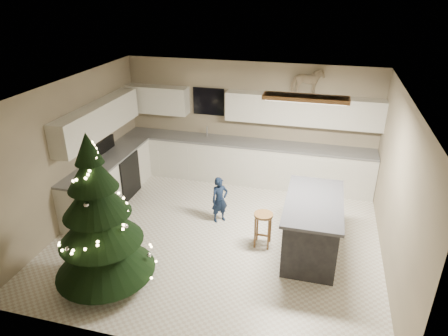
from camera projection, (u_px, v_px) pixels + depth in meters
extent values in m
plane|color=silver|center=(219.00, 234.00, 7.11)|extent=(5.50, 5.50, 0.00)
cube|color=tan|center=(249.00, 122.00, 8.75)|extent=(5.50, 0.02, 2.60)
cube|color=tan|center=(158.00, 262.00, 4.37)|extent=(5.50, 0.02, 2.60)
cube|color=tan|center=(72.00, 152.00, 7.19)|extent=(0.02, 5.00, 2.60)
cube|color=tan|center=(397.00, 188.00, 5.93)|extent=(0.02, 5.00, 2.60)
cube|color=silver|center=(218.00, 90.00, 6.01)|extent=(5.50, 5.00, 0.02)
cube|color=olive|center=(306.00, 98.00, 5.82)|extent=(1.25, 0.32, 0.06)
cube|color=white|center=(306.00, 100.00, 5.83)|extent=(1.15, 0.24, 0.02)
cube|color=silver|center=(245.00, 162.00, 8.85)|extent=(5.48, 0.60, 0.90)
cube|color=silver|center=(109.00, 181.00, 8.00)|extent=(0.60, 2.60, 0.90)
cube|color=slate|center=(245.00, 143.00, 8.64)|extent=(5.48, 0.62, 0.04)
cube|color=slate|center=(107.00, 160.00, 7.80)|extent=(0.62, 2.60, 0.04)
cube|color=silver|center=(157.00, 100.00, 8.89)|extent=(1.40, 0.35, 0.60)
cube|color=silver|center=(303.00, 110.00, 8.16)|extent=(3.20, 0.35, 0.60)
cube|color=silver|center=(99.00, 119.00, 7.61)|extent=(0.35, 2.60, 0.60)
cube|color=black|center=(209.00, 101.00, 8.76)|extent=(0.70, 0.04, 0.60)
cube|color=#99999E|center=(206.00, 140.00, 8.86)|extent=(0.55, 0.40, 0.06)
cylinder|color=#99999E|center=(207.00, 131.00, 8.88)|extent=(0.03, 0.03, 0.24)
cube|color=black|center=(117.00, 175.00, 8.26)|extent=(0.64, 0.75, 0.90)
cube|color=black|center=(103.00, 147.00, 8.06)|extent=(0.10, 0.75, 0.30)
cube|color=black|center=(312.00, 228.00, 6.50)|extent=(0.80, 1.60, 0.90)
cube|color=#2A292F|center=(314.00, 202.00, 6.30)|extent=(0.90, 1.70, 0.05)
cylinder|color=olive|center=(264.00, 215.00, 6.59)|extent=(0.32, 0.32, 0.04)
cylinder|color=olive|center=(255.00, 233.00, 6.65)|extent=(0.03, 0.03, 0.57)
cylinder|color=olive|center=(268.00, 235.00, 6.60)|extent=(0.03, 0.03, 0.57)
cylinder|color=olive|center=(257.00, 226.00, 6.84)|extent=(0.03, 0.03, 0.57)
cylinder|color=olive|center=(270.00, 228.00, 6.79)|extent=(0.03, 0.03, 0.57)
cube|color=olive|center=(263.00, 235.00, 6.76)|extent=(0.24, 0.03, 0.03)
cylinder|color=#3F2816|center=(107.00, 273.00, 5.94)|extent=(0.13, 0.13, 0.32)
cone|color=black|center=(103.00, 249.00, 5.76)|extent=(1.44, 1.44, 0.74)
cone|color=black|center=(99.00, 222.00, 5.55)|extent=(1.18, 1.18, 0.63)
cone|color=black|center=(95.00, 195.00, 5.38)|extent=(0.93, 0.93, 0.58)
cone|color=black|center=(91.00, 170.00, 5.22)|extent=(0.68, 0.68, 0.53)
cone|color=black|center=(87.00, 148.00, 5.08)|extent=(0.38, 0.38, 0.42)
sphere|color=#FFD88C|center=(153.00, 276.00, 5.72)|extent=(0.04, 0.04, 0.04)
sphere|color=#FFD88C|center=(156.00, 263.00, 5.91)|extent=(0.04, 0.04, 0.04)
sphere|color=#FFD88C|center=(154.00, 252.00, 6.08)|extent=(0.04, 0.04, 0.04)
sphere|color=#FFD88C|center=(148.00, 242.00, 6.23)|extent=(0.04, 0.04, 0.04)
sphere|color=#FFD88C|center=(139.00, 235.00, 6.33)|extent=(0.04, 0.04, 0.04)
sphere|color=#FFD88C|center=(128.00, 230.00, 6.38)|extent=(0.04, 0.04, 0.04)
sphere|color=#FFD88C|center=(115.00, 227.00, 6.38)|extent=(0.04, 0.04, 0.04)
sphere|color=#FFD88C|center=(102.00, 226.00, 6.32)|extent=(0.04, 0.04, 0.04)
sphere|color=#FFD88C|center=(89.00, 228.00, 6.21)|extent=(0.04, 0.04, 0.04)
sphere|color=#FFD88C|center=(78.00, 230.00, 6.06)|extent=(0.04, 0.04, 0.04)
sphere|color=#FFD88C|center=(68.00, 234.00, 5.89)|extent=(0.04, 0.04, 0.04)
sphere|color=#FFD88C|center=(62.00, 239.00, 5.71)|extent=(0.04, 0.04, 0.04)
sphere|color=#FFD88C|center=(59.00, 244.00, 5.54)|extent=(0.04, 0.04, 0.04)
sphere|color=#FFD88C|center=(60.00, 248.00, 5.38)|extent=(0.04, 0.04, 0.04)
sphere|color=#FFD88C|center=(66.00, 250.00, 5.26)|extent=(0.04, 0.04, 0.04)
sphere|color=#FFD88C|center=(74.00, 251.00, 5.18)|extent=(0.04, 0.04, 0.04)
sphere|color=#FFD88C|center=(85.00, 249.00, 5.14)|extent=(0.04, 0.04, 0.04)
sphere|color=#FFD88C|center=(97.00, 245.00, 5.14)|extent=(0.04, 0.04, 0.04)
sphere|color=#FFD88C|center=(108.00, 240.00, 5.18)|extent=(0.04, 0.04, 0.04)
sphere|color=#FFD88C|center=(117.00, 232.00, 5.25)|extent=(0.04, 0.04, 0.04)
sphere|color=#FFD88C|center=(124.00, 224.00, 5.34)|extent=(0.04, 0.04, 0.04)
sphere|color=#FFD88C|center=(128.00, 216.00, 5.45)|extent=(0.04, 0.04, 0.04)
sphere|color=#FFD88C|center=(128.00, 209.00, 5.54)|extent=(0.04, 0.04, 0.04)
sphere|color=#FFD88C|center=(126.00, 202.00, 5.63)|extent=(0.04, 0.04, 0.04)
sphere|color=#FFD88C|center=(121.00, 196.00, 5.69)|extent=(0.04, 0.04, 0.04)
sphere|color=#FFD88C|center=(115.00, 192.00, 5.72)|extent=(0.04, 0.04, 0.04)
sphere|color=#FFD88C|center=(108.00, 188.00, 5.73)|extent=(0.04, 0.04, 0.04)
sphere|color=#FFD88C|center=(100.00, 186.00, 5.70)|extent=(0.04, 0.04, 0.04)
sphere|color=#FFD88C|center=(92.00, 184.00, 5.64)|extent=(0.04, 0.04, 0.04)
sphere|color=#FFD88C|center=(85.00, 184.00, 5.57)|extent=(0.04, 0.04, 0.04)
sphere|color=#FFD88C|center=(79.00, 184.00, 5.48)|extent=(0.04, 0.04, 0.04)
sphere|color=#FFD88C|center=(75.00, 184.00, 5.38)|extent=(0.04, 0.04, 0.04)
sphere|color=#FFD88C|center=(73.00, 184.00, 5.28)|extent=(0.04, 0.04, 0.04)
sphere|color=#FFD88C|center=(73.00, 183.00, 5.20)|extent=(0.04, 0.04, 0.04)
sphere|color=#FFD88C|center=(74.00, 182.00, 5.13)|extent=(0.04, 0.04, 0.04)
sphere|color=#FFD88C|center=(78.00, 181.00, 5.08)|extent=(0.04, 0.04, 0.04)
sphere|color=#FFD88C|center=(82.00, 178.00, 5.05)|extent=(0.04, 0.04, 0.04)
sphere|color=#FFD88C|center=(86.00, 175.00, 5.03)|extent=(0.04, 0.04, 0.04)
sphere|color=#FFD88C|center=(90.00, 171.00, 5.04)|extent=(0.04, 0.04, 0.04)
sphere|color=#FFD88C|center=(94.00, 166.00, 5.05)|extent=(0.04, 0.04, 0.04)
sphere|color=#FFD88C|center=(96.00, 162.00, 5.07)|extent=(0.04, 0.04, 0.04)
sphere|color=#FFD88C|center=(97.00, 157.00, 5.09)|extent=(0.04, 0.04, 0.04)
sphere|color=#FFD88C|center=(97.00, 153.00, 5.11)|extent=(0.04, 0.04, 0.04)
sphere|color=#FFD88C|center=(96.00, 149.00, 5.12)|extent=(0.04, 0.04, 0.04)
sphere|color=#FFD88C|center=(94.00, 145.00, 5.12)|extent=(0.04, 0.04, 0.04)
sphere|color=#FFD88C|center=(91.00, 142.00, 5.11)|extent=(0.04, 0.04, 0.04)
sphere|color=silver|center=(145.00, 265.00, 5.68)|extent=(0.07, 0.07, 0.07)
sphere|color=silver|center=(99.00, 226.00, 6.21)|extent=(0.07, 0.07, 0.07)
sphere|color=silver|center=(72.00, 252.00, 5.27)|extent=(0.07, 0.07, 0.07)
sphere|color=silver|center=(129.00, 221.00, 5.58)|extent=(0.07, 0.07, 0.07)
sphere|color=silver|center=(87.00, 199.00, 5.70)|extent=(0.07, 0.07, 0.07)
sphere|color=silver|center=(84.00, 205.00, 5.15)|extent=(0.07, 0.07, 0.07)
sphere|color=silver|center=(107.00, 179.00, 5.35)|extent=(0.07, 0.07, 0.07)
sphere|color=silver|center=(85.00, 165.00, 5.25)|extent=(0.07, 0.07, 0.07)
sphere|color=silver|center=(87.00, 153.00, 5.07)|extent=(0.07, 0.07, 0.07)
imported|color=#10223B|center=(220.00, 200.00, 7.34)|extent=(0.38, 0.37, 0.89)
cube|color=olive|center=(306.00, 96.00, 7.99)|extent=(0.25, 0.02, 0.02)
cube|color=olive|center=(306.00, 95.00, 8.06)|extent=(0.25, 0.02, 0.02)
imported|color=beige|center=(307.00, 82.00, 7.91)|extent=(0.67, 0.42, 0.53)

